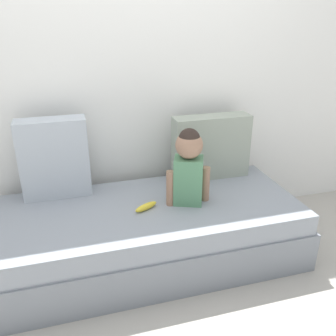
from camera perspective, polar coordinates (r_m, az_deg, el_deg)
name	(u,v)px	position (r m, az deg, el deg)	size (l,w,h in m)	color
ground_plane	(150,258)	(2.58, -2.85, -13.94)	(12.00, 12.00, 0.00)	#B2ADA3
back_wall	(128,81)	(2.64, -6.24, 13.45)	(5.21, 0.10, 2.23)	white
couch	(149,233)	(2.47, -2.94, -10.18)	(2.01, 0.86, 0.41)	gray
throw_pillow_left	(54,158)	(2.50, -17.40, 1.46)	(0.44, 0.16, 0.53)	#B2BCC6
throw_pillow_right	(211,147)	(2.70, 6.74, 3.31)	(0.57, 0.16, 0.47)	#99A393
toddler	(189,165)	(2.29, 3.26, 0.50)	(0.29, 0.20, 0.50)	#568E66
banana	(146,207)	(2.31, -3.47, -6.07)	(0.17, 0.04, 0.04)	yellow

